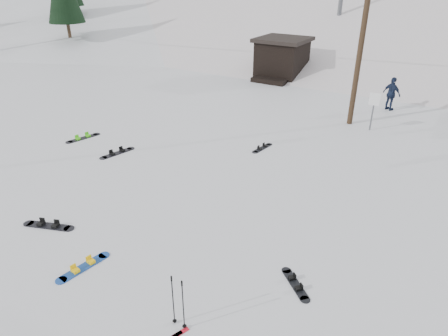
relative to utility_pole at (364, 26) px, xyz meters
The scene contains 16 objects.
ground 14.90m from the utility_pole, 98.13° to the right, with size 200.00×200.00×0.00m, color white.
ski_slope 44.31m from the utility_pole, 92.79° to the left, with size 60.00×75.00×45.00m, color silver.
ridge_left 53.35m from the utility_pole, 138.18° to the left, with size 34.00×85.00×38.00m, color white.
treeline_left 44.65m from the utility_pole, 144.16° to the left, with size 20.00×64.00×10.00m, color black, non-canonical shape.
treeline_crest 72.18m from the utility_pole, 91.59° to the left, with size 50.00×6.00×10.00m, color black, non-canonical shape.
utility_pole is the anchor object (origin of this frame).
trail_sign 3.60m from the utility_pole, 21.04° to the right, with size 0.50×0.09×1.85m.
lift_hut 10.40m from the utility_pole, 135.24° to the left, with size 3.40×4.10×2.75m.
hero_snowboard 15.52m from the utility_pole, 100.75° to the right, with size 0.46×1.56×0.11m.
ski_poles 15.27m from the utility_pole, 87.91° to the right, with size 0.37×0.10×1.34m.
board_scatter_a 15.48m from the utility_pole, 110.44° to the right, with size 1.58×0.79×0.12m.
board_scatter_b 12.38m from the utility_pole, 129.47° to the right, with size 0.59×1.64×0.12m.
board_scatter_c 13.82m from the utility_pole, 139.29° to the right, with size 0.62×1.66×0.12m.
board_scatter_d 13.24m from the utility_pole, 79.79° to the right, with size 1.04×0.95×0.09m.
board_scatter_f 7.31m from the utility_pole, 114.27° to the right, with size 0.40×1.35×0.10m.
skier_navy 5.16m from the utility_pole, 69.63° to the left, with size 1.06×0.44×1.82m, color #17213A.
Camera 1 is at (6.68, -5.54, 7.01)m, focal length 32.00 mm.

